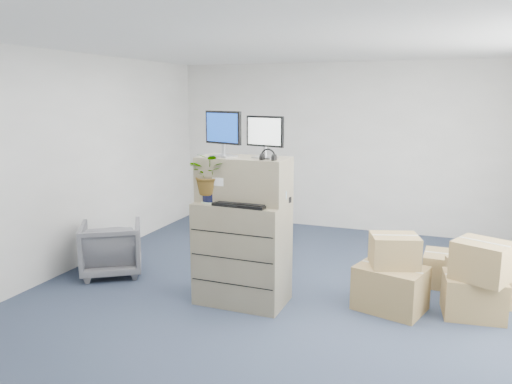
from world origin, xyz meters
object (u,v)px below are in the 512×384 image
(monitor_left, at_px, (223,131))
(water_bottle, at_px, (253,191))
(office_chair, at_px, (111,246))
(monitor_right, at_px, (265,135))
(filing_cabinet_lower, at_px, (242,253))
(keyboard, at_px, (241,205))
(potted_plant, at_px, (210,180))

(monitor_left, xyz_separation_m, water_bottle, (0.34, -0.01, -0.62))
(office_chair, bearing_deg, monitor_right, 142.11)
(monitor_left, relative_size, water_bottle, 1.79)
(filing_cabinet_lower, xyz_separation_m, keyboard, (0.06, -0.17, 0.58))
(monitor_right, bearing_deg, office_chair, -170.85)
(water_bottle, xyz_separation_m, office_chair, (-2.02, 0.21, -0.89))
(monitor_right, xyz_separation_m, keyboard, (-0.18, -0.21, -0.71))
(filing_cabinet_lower, height_order, monitor_left, monitor_left)
(filing_cabinet_lower, xyz_separation_m, water_bottle, (0.12, 0.01, 0.70))
(office_chair, bearing_deg, water_bottle, 140.91)
(filing_cabinet_lower, bearing_deg, monitor_left, 176.05)
(filing_cabinet_lower, bearing_deg, monitor_right, 10.75)
(filing_cabinet_lower, relative_size, monitor_left, 2.32)
(monitor_right, relative_size, keyboard, 0.76)
(office_chair, bearing_deg, monitor_left, 140.06)
(monitor_left, xyz_separation_m, monitor_right, (0.46, 0.02, -0.03))
(water_bottle, bearing_deg, monitor_right, 14.91)
(filing_cabinet_lower, bearing_deg, office_chair, 174.49)
(monitor_left, distance_m, monitor_right, 0.47)
(monitor_left, bearing_deg, office_chair, -167.27)
(monitor_right, relative_size, water_bottle, 1.61)
(filing_cabinet_lower, relative_size, keyboard, 1.96)
(water_bottle, relative_size, office_chair, 0.36)
(potted_plant, bearing_deg, keyboard, -7.12)
(monitor_left, relative_size, keyboard, 0.85)
(keyboard, xyz_separation_m, water_bottle, (0.06, 0.18, 0.12))
(monitor_left, relative_size, office_chair, 0.65)
(keyboard, bearing_deg, office_chair, 172.25)
(monitor_left, xyz_separation_m, keyboard, (0.28, -0.19, -0.74))
(water_bottle, distance_m, office_chair, 2.21)
(filing_cabinet_lower, relative_size, office_chair, 1.51)
(potted_plant, distance_m, office_chair, 1.90)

